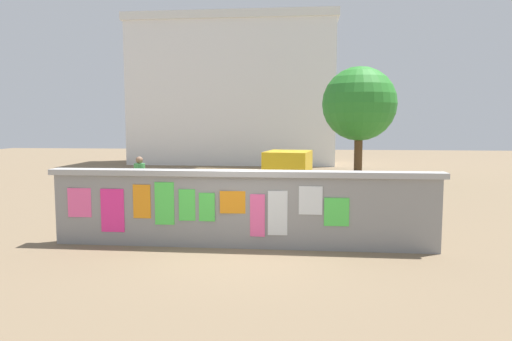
# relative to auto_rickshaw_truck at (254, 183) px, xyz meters

# --- Properties ---
(ground) EXTENTS (60.00, 60.00, 0.00)m
(ground) POSITION_rel_auto_rickshaw_truck_xyz_m (0.12, 4.31, -0.90)
(ground) COLOR #7A664C
(poster_wall) EXTENTS (8.35, 0.42, 1.64)m
(poster_wall) POSITION_rel_auto_rickshaw_truck_xyz_m (0.11, -3.69, -0.05)
(poster_wall) COLOR gray
(poster_wall) RESTS_ON ground
(auto_rickshaw_truck) EXTENTS (3.78, 2.01, 1.85)m
(auto_rickshaw_truck) POSITION_rel_auto_rickshaw_truck_xyz_m (0.00, 0.00, 0.00)
(auto_rickshaw_truck) COLOR black
(auto_rickshaw_truck) RESTS_ON ground
(motorcycle) EXTENTS (1.87, 0.69, 0.87)m
(motorcycle) POSITION_rel_auto_rickshaw_truck_xyz_m (2.92, 0.90, -0.44)
(motorcycle) COLOR black
(motorcycle) RESTS_ON ground
(bicycle_near) EXTENTS (1.70, 0.44, 0.95)m
(bicycle_near) POSITION_rel_auto_rickshaw_truck_xyz_m (2.06, -2.27, -0.54)
(bicycle_near) COLOR black
(bicycle_near) RESTS_ON ground
(person_walking) EXTENTS (0.48, 0.48, 1.62)m
(person_walking) POSITION_rel_auto_rickshaw_truck_xyz_m (-3.61, 0.52, 0.09)
(person_walking) COLOR #BF6626
(person_walking) RESTS_ON ground
(tree_roadside) EXTENTS (3.32, 3.32, 5.17)m
(tree_roadside) POSITION_rel_auto_rickshaw_truck_xyz_m (3.90, 8.13, 2.59)
(tree_roadside) COLOR brown
(tree_roadside) RESTS_ON ground
(building_background) EXTENTS (13.43, 4.84, 9.49)m
(building_background) POSITION_rel_auto_rickshaw_truck_xyz_m (-3.22, 17.54, 3.87)
(building_background) COLOR white
(building_background) RESTS_ON ground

